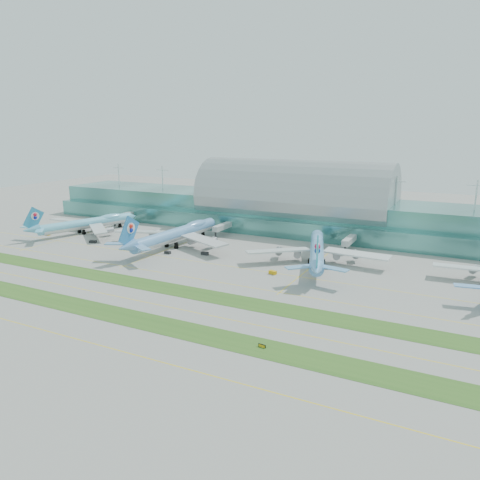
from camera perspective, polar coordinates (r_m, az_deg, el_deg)
The scene contains 18 objects.
ground at distance 184.18m, azimuth -7.83°, elevation -6.31°, with size 700.00×700.00×0.00m, color gray.
terminal at distance 292.25m, azimuth 6.59°, elevation 4.02°, with size 340.00×69.10×36.00m.
grass_strip_near at distance 163.62m, azimuth -13.48°, elevation -9.16°, with size 420.00×12.00×0.08m, color #2D591E.
grass_strip_far at distance 185.70m, azimuth -7.48°, elevation -6.11°, with size 420.00×12.00×0.08m, color #2D591E.
taxiline_a at distance 150.44m, azimuth -18.48°, elevation -11.60°, with size 420.00×0.35×0.01m, color yellow.
taxiline_b at distance 173.64m, azimuth -10.48°, elevation -7.66°, with size 420.00×0.35×0.01m, color yellow.
taxiline_c at distance 198.35m, azimuth -4.87°, elevation -4.76°, with size 420.00×0.35×0.01m, color yellow.
taxiline_d at distance 216.44m, azimuth -1.80°, elevation -3.15°, with size 420.00×0.35×0.01m, color yellow.
airliner_a at distance 297.55m, azimuth -18.11°, elevation 2.01°, with size 60.04×69.70×19.71m.
airliner_b at distance 252.91m, azimuth -7.75°, elevation 0.81°, with size 71.77×81.53×22.44m.
airliner_c at distance 222.37m, azimuth 9.36°, elevation -1.14°, with size 64.02×74.29×20.98m.
gse_a at distance 299.76m, azimuth -22.39°, elevation 0.67°, with size 3.42×1.65×1.25m, color #CB930B.
gse_b at distance 271.15m, azimuth -17.49°, elevation -0.18°, with size 4.04×1.83×1.45m, color black.
gse_c at distance 239.20m, azimuth -8.81°, elevation -1.50°, with size 3.25×1.68×1.41m, color black.
gse_d at distance 234.76m, azimuth -4.31°, elevation -1.64°, with size 3.68×1.76×1.58m, color black.
gse_e at distance 204.44m, azimuth 4.01°, elevation -3.96°, with size 3.32×1.73×1.51m, color #C8920B.
gse_f at distance 215.17m, azimuth 10.35°, elevation -3.27°, with size 3.73×1.75×1.43m, color black.
taxiway_sign_east at distance 139.09m, azimuth 2.70°, elevation -12.77°, with size 2.46×0.61×1.04m.
Camera 1 is at (100.05, -141.59, 62.15)m, focal length 35.00 mm.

